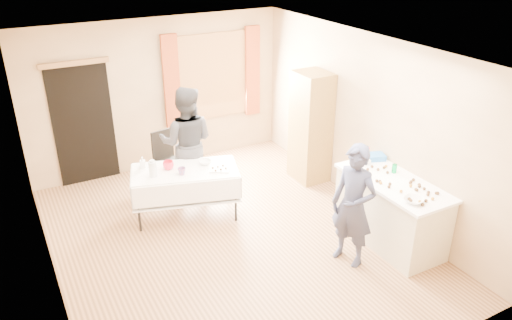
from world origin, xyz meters
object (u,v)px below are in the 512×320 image
cabinet (311,127)px  counter (390,211)px  girl (353,206)px  woman (187,143)px  party_table (186,188)px  chair (169,170)px

cabinet → counter: 2.14m
cabinet → counter: size_ratio=1.16×
counter → girl: (-0.76, -0.11, 0.35)m
woman → counter: bearing=157.3°
party_table → girl: bearing=-38.1°
counter → party_table: counter is taller
cabinet → party_table: bearing=-176.1°
chair → party_table: bearing=-106.9°
party_table → chair: 1.04m
cabinet → woman: size_ratio=1.04×
chair → cabinet: bearing=-33.3°
girl → party_table: bearing=-165.0°
cabinet → girl: cabinet is taller
chair → woman: (0.18, -0.43, 0.61)m
cabinet → chair: cabinet is taller
girl → woman: size_ratio=0.90×
party_table → girl: size_ratio=1.05×
chair → girl: (1.33, -3.07, 0.52)m
cabinet → party_table: size_ratio=1.09×
counter → party_table: (-2.18, 1.93, -0.01)m
chair → woman: bearing=-78.9°
chair → woman: 0.77m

